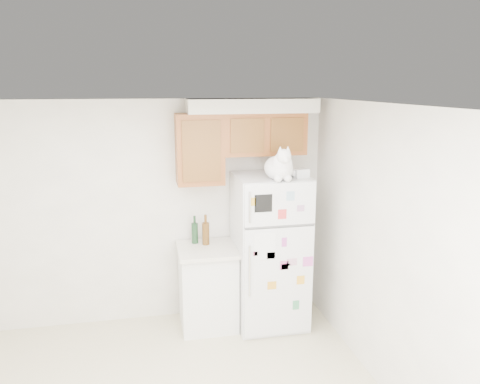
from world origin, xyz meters
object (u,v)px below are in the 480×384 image
object	(u,v)px
storage_box_back	(279,170)
storage_box_front	(301,173)
cat	(280,167)
bottle_green	(195,230)
base_counter	(208,286)
refrigerator	(270,251)
bottle_amber	(206,230)

from	to	relation	value
storage_box_back	storage_box_front	xyz separation A→B (m)	(0.17, -0.21, -0.01)
cat	bottle_green	distance (m)	1.22
base_counter	cat	world-z (taller)	cat
refrigerator	bottle_green	xyz separation A→B (m)	(-0.80, 0.24, 0.23)
cat	refrigerator	bearing A→B (deg)	96.28
cat	bottle_green	world-z (taller)	cat
base_counter	bottle_green	bearing A→B (deg)	124.41
refrigerator	cat	size ratio (longest dim) A/B	3.26
cat	bottle_amber	bearing A→B (deg)	150.39
base_counter	bottle_amber	distance (m)	0.63
refrigerator	storage_box_back	distance (m)	0.91
cat	storage_box_front	world-z (taller)	cat
storage_box_front	bottle_amber	size ratio (longest dim) A/B	0.44
cat	storage_box_back	bearing A→B (deg)	75.22
refrigerator	storage_box_back	world-z (taller)	storage_box_back
refrigerator	cat	distance (m)	1.01
storage_box_front	bottle_amber	world-z (taller)	storage_box_front
storage_box_front	cat	bearing A→B (deg)	-171.83
storage_box_front	refrigerator	bearing A→B (deg)	141.09
base_counter	bottle_green	world-z (taller)	bottle_green
bottle_green	bottle_amber	distance (m)	0.13
storage_box_back	bottle_amber	xyz separation A→B (m)	(-0.79, 0.10, -0.66)
storage_box_front	bottle_green	bearing A→B (deg)	149.46
base_counter	storage_box_front	distance (m)	1.62
storage_box_front	base_counter	bearing A→B (deg)	156.19
storage_box_back	bottle_amber	world-z (taller)	storage_box_back
bottle_amber	refrigerator	bearing A→B (deg)	-13.80
base_counter	cat	xyz separation A→B (m)	(0.72, -0.31, 1.37)
cat	base_counter	bearing A→B (deg)	156.54
refrigerator	storage_box_front	distance (m)	0.95
base_counter	bottle_green	size ratio (longest dim) A/B	2.94
storage_box_back	bottle_amber	distance (m)	1.04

